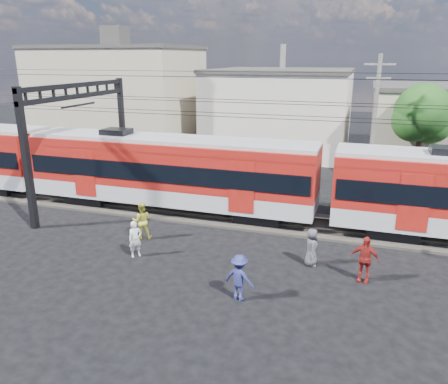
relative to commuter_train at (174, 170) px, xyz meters
The scene contains 15 objects.
ground 9.38m from the commuter_train, 61.91° to the right, with size 120.00×120.00×0.00m, color black.
track_bed 4.87m from the commuter_train, ahead, with size 70.00×3.40×0.12m, color #2D2823.
rail_near 4.87m from the commuter_train, ahead, with size 70.00×0.12×0.12m, color #59544C.
rail_far 4.87m from the commuter_train, ahead, with size 70.00×0.12×0.12m, color #59544C.
commuter_train is the anchor object (origin of this frame).
catenary 5.16m from the commuter_train, behind, with size 70.00×9.30×7.52m.
building_west 20.57m from the commuter_train, 128.51° to the left, with size 14.28×10.20×9.30m.
building_midwest 19.18m from the commuter_train, 83.19° to the left, with size 12.24×12.24×7.30m.
utility_pole_mid 12.61m from the commuter_train, 34.28° to the left, with size 1.80×0.24×8.50m.
tree_near 16.97m from the commuter_train, 36.87° to the left, with size 3.82×3.64×6.72m.
pedestrian_a 6.14m from the commuter_train, 82.51° to the right, with size 0.58×0.38×1.60m, color silver.
pedestrian_b 4.31m from the commuter_train, 88.54° to the right, with size 0.88×0.69×1.81m, color gold.
pedestrian_c 10.05m from the commuter_train, 52.70° to the right, with size 1.11×0.64×1.71m, color navy.
pedestrian_d 11.54m from the commuter_train, 26.93° to the right, with size 1.09×0.46×1.87m, color maroon.
pedestrian_e 9.37m from the commuter_train, 28.53° to the right, with size 0.79×0.51×1.61m, color #46464B.
Camera 1 is at (5.47, -13.21, 8.30)m, focal length 35.00 mm.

